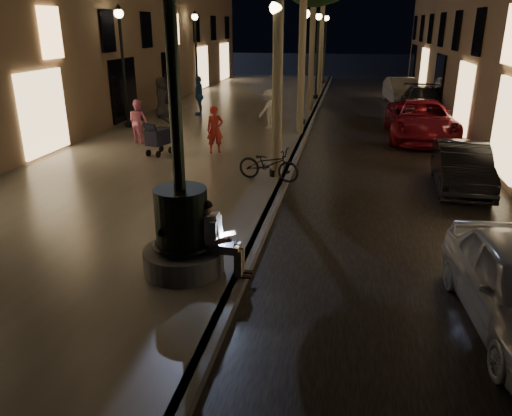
% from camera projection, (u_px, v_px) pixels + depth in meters
% --- Properties ---
extents(ground, '(120.00, 120.00, 0.00)m').
position_uv_depth(ground, '(307.00, 133.00, 20.67)').
color(ground, black).
rests_on(ground, ground).
extents(cobble_lane, '(6.00, 45.00, 0.02)m').
position_uv_depth(cobble_lane, '(381.00, 136.00, 20.15)').
color(cobble_lane, black).
rests_on(cobble_lane, ground).
extents(promenade, '(8.00, 45.00, 0.20)m').
position_uv_depth(promenade, '(213.00, 128.00, 21.33)').
color(promenade, '#656159').
rests_on(promenade, ground).
extents(curb_strip, '(0.25, 45.00, 0.20)m').
position_uv_depth(curb_strip, '(307.00, 131.00, 20.64)').
color(curb_strip, '#59595B').
rests_on(curb_strip, ground).
extents(fountain_lamppost, '(1.40, 1.40, 5.21)m').
position_uv_depth(fountain_lamppost, '(181.00, 216.00, 8.44)').
color(fountain_lamppost, '#59595B').
rests_on(fountain_lamppost, promenade).
extents(seated_man_laptop, '(0.95, 0.32, 1.32)m').
position_uv_depth(seated_man_laptop, '(217.00, 236.00, 8.44)').
color(seated_man_laptop, tan).
rests_on(seated_man_laptop, promenade).
extents(lamp_curb_a, '(0.36, 0.36, 4.81)m').
position_uv_depth(lamp_curb_a, '(276.00, 66.00, 13.15)').
color(lamp_curb_a, black).
rests_on(lamp_curb_a, promenade).
extents(lamp_curb_b, '(0.36, 0.36, 4.81)m').
position_uv_depth(lamp_curb_b, '(304.00, 51.00, 20.52)').
color(lamp_curb_b, black).
rests_on(lamp_curb_b, promenade).
extents(lamp_curb_c, '(0.36, 0.36, 4.81)m').
position_uv_depth(lamp_curb_c, '(318.00, 44.00, 27.90)').
color(lamp_curb_c, black).
rests_on(lamp_curb_c, promenade).
extents(lamp_curb_d, '(0.36, 0.36, 4.81)m').
position_uv_depth(lamp_curb_d, '(326.00, 39.00, 35.28)').
color(lamp_curb_d, black).
rests_on(lamp_curb_d, promenade).
extents(lamp_left_b, '(0.36, 0.36, 4.81)m').
position_uv_depth(lamp_left_b, '(122.00, 51.00, 19.90)').
color(lamp_left_b, black).
rests_on(lamp_left_b, promenade).
extents(lamp_left_c, '(0.36, 0.36, 4.81)m').
position_uv_depth(lamp_left_c, '(196.00, 43.00, 29.12)').
color(lamp_left_c, black).
rests_on(lamp_left_c, promenade).
extents(stroller, '(0.73, 1.20, 1.21)m').
position_uv_depth(stroller, '(158.00, 137.00, 16.27)').
color(stroller, black).
rests_on(stroller, promenade).
extents(car_second, '(1.53, 3.84, 1.24)m').
position_uv_depth(car_second, '(462.00, 167.00, 13.57)').
color(car_second, black).
rests_on(car_second, ground).
extents(car_third, '(2.50, 5.37, 1.49)m').
position_uv_depth(car_third, '(421.00, 120.00, 19.41)').
color(car_third, maroon).
rests_on(car_third, ground).
extents(car_rear, '(2.05, 4.72, 1.35)m').
position_uv_depth(car_rear, '(422.00, 101.00, 24.65)').
color(car_rear, '#2A292E').
rests_on(car_rear, ground).
extents(car_fifth, '(1.90, 4.37, 1.40)m').
position_uv_depth(car_fifth, '(401.00, 91.00, 28.41)').
color(car_fifth, '#B0B0AB').
rests_on(car_fifth, ground).
extents(pedestrian_red, '(0.67, 0.58, 1.55)m').
position_uv_depth(pedestrian_red, '(215.00, 130.00, 16.53)').
color(pedestrian_red, red).
rests_on(pedestrian_red, promenade).
extents(pedestrian_pink, '(0.93, 0.85, 1.56)m').
position_uv_depth(pedestrian_pink, '(138.00, 121.00, 17.93)').
color(pedestrian_pink, pink).
rests_on(pedestrian_pink, promenade).
extents(pedestrian_white, '(1.09, 1.16, 1.57)m').
position_uv_depth(pedestrian_white, '(269.00, 109.00, 20.48)').
color(pedestrian_white, white).
rests_on(pedestrian_white, promenade).
extents(pedestrian_blue, '(0.72, 1.14, 1.81)m').
position_uv_depth(pedestrian_blue, '(199.00, 96.00, 23.40)').
color(pedestrian_blue, '#2A5B9B').
rests_on(pedestrian_blue, promenade).
extents(pedestrian_dark, '(0.60, 0.90, 1.83)m').
position_uv_depth(pedestrian_dark, '(161.00, 97.00, 22.77)').
color(pedestrian_dark, '#2D2D31').
rests_on(pedestrian_dark, promenade).
extents(bicycle, '(1.84, 0.96, 0.92)m').
position_uv_depth(bicycle, '(269.00, 164.00, 13.67)').
color(bicycle, black).
rests_on(bicycle, promenade).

